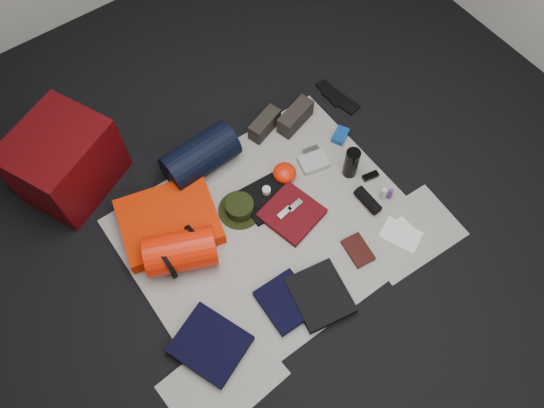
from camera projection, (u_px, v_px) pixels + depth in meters
floor at (270, 230)px, 3.13m from camera, size 4.50×4.50×0.02m
newspaper_mat at (270, 229)px, 3.12m from camera, size 1.60×1.30×0.01m
newspaper_sheet_front_left at (223, 380)px, 2.73m from camera, size 0.61×0.44×0.00m
newspaper_sheet_front_right at (409, 233)px, 3.11m from camera, size 0.60×0.43×0.00m
red_cabinet at (64, 161)px, 3.08m from camera, size 0.68×0.64×0.45m
sleeping_pad at (169, 221)px, 3.09m from camera, size 0.65×0.58×0.10m
stuff_sack at (181, 251)px, 2.93m from camera, size 0.45×0.37×0.23m
sack_strap_left at (166, 262)px, 2.91m from camera, size 0.02×0.22×0.22m
sack_strap_right at (196, 242)px, 2.96m from camera, size 0.03×0.22×0.22m
navy_duffel at (200, 156)px, 3.22m from camera, size 0.47×0.26×0.24m
boonie_brim at (240, 210)px, 3.18m from camera, size 0.32×0.32×0.01m
boonie_crown at (240, 207)px, 3.14m from camera, size 0.17×0.17×0.07m
hiking_boot_left at (265, 124)px, 3.40m from camera, size 0.26×0.16×0.12m
hiking_boot_right at (295, 117)px, 3.42m from camera, size 0.28×0.17×0.13m
flip_flop_left at (330, 93)px, 3.59m from camera, size 0.10×0.24×0.01m
flip_flop_right at (341, 100)px, 3.56m from camera, size 0.15×0.27×0.01m
trousers_navy_a at (210, 345)px, 2.78m from camera, size 0.42×0.44×0.06m
trousers_navy_b at (286, 302)px, 2.89m from camera, size 0.26×0.29×0.04m
trousers_charcoal at (320, 295)px, 2.91m from camera, size 0.35×0.38×0.05m
black_tshirt at (267, 198)px, 3.20m from camera, size 0.30×0.28×0.03m
red_shirt at (292, 214)px, 3.15m from camera, size 0.37×0.37×0.04m
orange_stuff_sack at (285, 173)px, 3.25m from camera, size 0.16×0.16×0.09m
first_aid_pouch at (313, 162)px, 3.31m from camera, size 0.20×0.16×0.04m
water_bottle at (351, 163)px, 3.20m from camera, size 0.09×0.09×0.22m
speaker at (368, 200)px, 3.17m from camera, size 0.07×0.18×0.07m
compact_camera at (311, 153)px, 3.35m from camera, size 0.11×0.08×0.04m
cyan_case at (340, 135)px, 3.41m from camera, size 0.15×0.13×0.04m
toiletry_purple at (390, 194)px, 3.18m from camera, size 0.03×0.03×0.09m
toiletry_clear at (383, 194)px, 3.18m from camera, size 0.04×0.04×0.10m
paperback_book at (358, 250)px, 3.04m from camera, size 0.15×0.20×0.03m
map_booklet at (401, 235)px, 3.10m from camera, size 0.23×0.27×0.01m
map_printout at (404, 231)px, 3.11m from camera, size 0.14×0.17×0.01m
sunglasses at (370, 176)px, 3.27m from camera, size 0.11×0.06×0.03m
key_cluster at (222, 366)px, 2.75m from camera, size 0.08×0.08×0.01m
tape_roll at (266, 190)px, 3.19m from camera, size 0.05×0.05×0.04m
energy_bar_a at (285, 213)px, 3.12m from camera, size 0.10×0.05×0.01m
energy_bar_b at (295, 205)px, 3.14m from camera, size 0.10×0.05×0.01m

